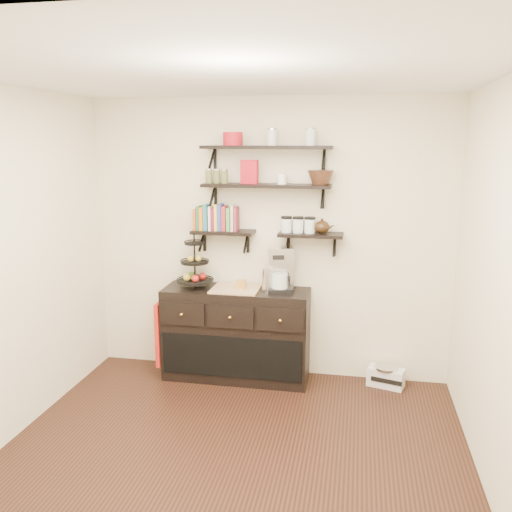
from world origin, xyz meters
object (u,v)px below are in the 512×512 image
object	(u,v)px
coffee_maker	(281,270)
sideboard	(236,334)
fruit_stand	(195,269)
radio	(386,376)

from	to	relation	value
coffee_maker	sideboard	bearing A→B (deg)	171.67
sideboard	fruit_stand	world-z (taller)	fruit_stand
fruit_stand	coffee_maker	bearing A→B (deg)	1.78
sideboard	fruit_stand	size ratio (longest dim) A/B	2.72
radio	fruit_stand	bearing A→B (deg)	-161.72
sideboard	coffee_maker	bearing A→B (deg)	3.96
fruit_stand	radio	bearing A→B (deg)	2.01
fruit_stand	coffee_maker	world-z (taller)	fruit_stand
sideboard	radio	distance (m)	1.49
fruit_stand	radio	distance (m)	2.09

